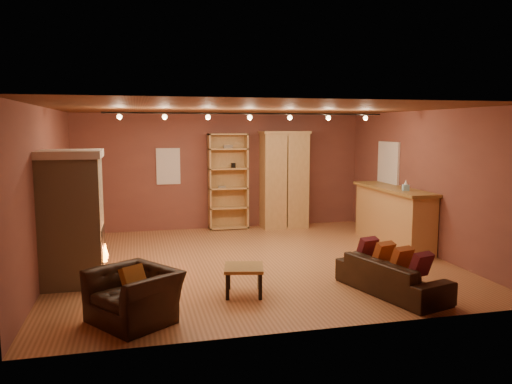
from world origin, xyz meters
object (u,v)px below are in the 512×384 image
object	(u,v)px
armoire	(284,179)
armchair	(134,287)
fireplace	(73,218)
bar_counter	(393,216)
coffee_table	(244,270)
bookcase	(228,181)
loveseat	(392,269)

from	to	relation	value
armoire	armchair	size ratio (longest dim) A/B	1.93
fireplace	bar_counter	bearing A→B (deg)	11.13
fireplace	coffee_table	world-z (taller)	fireplace
armoire	bar_counter	xyz separation A→B (m)	(1.71, -2.32, -0.58)
bookcase	bar_counter	bearing A→B (deg)	-39.02
armchair	coffee_table	xyz separation A→B (m)	(1.58, 0.68, -0.09)
armoire	loveseat	size ratio (longest dim) A/B	1.27
coffee_table	fireplace	bearing A→B (deg)	155.01
bookcase	loveseat	world-z (taller)	bookcase
bookcase	bar_counter	size ratio (longest dim) A/B	0.91
coffee_table	armoire	bearing A→B (deg)	66.64
fireplace	coffee_table	bearing A→B (deg)	-24.99
fireplace	loveseat	world-z (taller)	fireplace
bookcase	coffee_table	xyz separation A→B (m)	(-0.66, -4.89, -0.82)
bar_counter	loveseat	bearing A→B (deg)	-119.00
bar_counter	coffee_table	xyz separation A→B (m)	(-3.74, -2.39, -0.25)
armoire	bar_counter	distance (m)	2.94
coffee_table	bookcase	bearing A→B (deg)	82.34
armchair	fireplace	bearing A→B (deg)	170.65
fireplace	bar_counter	distance (m)	6.38
bar_counter	coffee_table	world-z (taller)	bar_counter
fireplace	bookcase	bearing A→B (deg)	49.74
bar_counter	loveseat	distance (m)	3.27
fireplace	bookcase	world-z (taller)	bookcase
loveseat	bookcase	bearing A→B (deg)	0.18
fireplace	bookcase	xyz separation A→B (m)	(3.16, 3.73, 0.12)
loveseat	armoire	bearing A→B (deg)	-14.12
armoire	bar_counter	bearing A→B (deg)	-53.65
loveseat	coffee_table	world-z (taller)	loveseat
bookcase	fireplace	bearing A→B (deg)	-130.26
bookcase	armoire	world-z (taller)	armoire
bookcase	armoire	size ratio (longest dim) A/B	0.98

